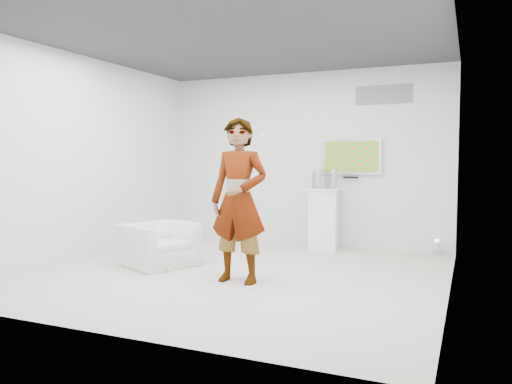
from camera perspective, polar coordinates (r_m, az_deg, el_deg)
room at (r=6.42m, az=-1.39°, el=3.74°), size 5.01×5.01×3.00m
tv at (r=8.49m, az=10.87°, el=4.01°), size 1.00×0.08×0.60m
logo_decal at (r=8.49m, az=14.36°, el=10.72°), size 0.90×0.02×0.30m
person at (r=6.06m, az=-1.98°, el=-0.98°), size 0.74×0.49×2.00m
armchair at (r=7.20m, az=-10.99°, el=-5.91°), size 1.11×1.17×0.60m
pedestal at (r=8.37m, az=7.75°, el=-3.07°), size 0.55×0.55×1.03m
floor_uplight at (r=8.31m, az=19.95°, el=-6.02°), size 0.21×0.21×0.25m
vitrine at (r=8.32m, az=7.79°, el=1.53°), size 0.32×0.32×0.32m
console at (r=8.32m, az=7.79°, el=1.11°), size 0.06×0.15×0.19m
wii_remote at (r=6.07m, az=0.77°, el=6.61°), size 0.08×0.14×0.04m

